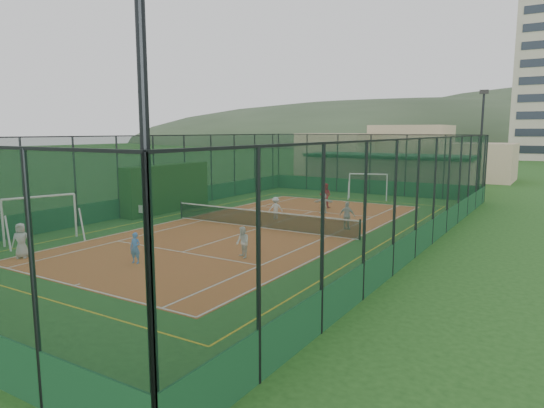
{
  "coord_description": "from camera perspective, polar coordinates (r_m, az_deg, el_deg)",
  "views": [
    {
      "loc": [
        14.26,
        -22.04,
        5.3
      ],
      "look_at": [
        0.08,
        1.07,
        1.2
      ],
      "focal_mm": 32.0,
      "sensor_mm": 36.0,
      "label": 1
    }
  ],
  "objects": [
    {
      "name": "floodlight_ne",
      "position": [
        39.07,
        23.34,
        6.18
      ],
      "size": [
        0.6,
        0.26,
        8.25
      ],
      "primitive_type": null,
      "color": "black",
      "rests_on": "ground"
    },
    {
      "name": "child_far_right",
      "position": [
        26.46,
        8.84,
        -1.37
      ],
      "size": [
        0.89,
        0.38,
        1.51
      ],
      "primitive_type": "imported",
      "rotation": [
        0.0,
        0.0,
        3.16
      ],
      "color": "silver",
      "rests_on": "court_slab"
    },
    {
      "name": "child_far_back",
      "position": [
        31.55,
        6.08,
        0.14
      ],
      "size": [
        1.3,
        0.9,
        1.35
      ],
      "primitive_type": "imported",
      "rotation": [
        0.0,
        0.0,
        3.59
      ],
      "color": "white",
      "rests_on": "court_slab"
    },
    {
      "name": "floodlight_se",
      "position": [
        7.93,
        -14.43,
        -0.2
      ],
      "size": [
        0.6,
        0.26,
        8.25
      ],
      "primitive_type": null,
      "color": "black",
      "rests_on": "ground"
    },
    {
      "name": "futsal_goal_far",
      "position": [
        38.97,
        11.22,
        2.05
      ],
      "size": [
        3.12,
        1.75,
        1.94
      ],
      "primitive_type": null,
      "rotation": [
        0.0,
        0.0,
        0.31
      ],
      "color": "white",
      "rests_on": "ground"
    },
    {
      "name": "child_near_mid",
      "position": [
        20.33,
        -15.79,
        -5.0
      ],
      "size": [
        0.51,
        0.39,
        1.25
      ],
      "primitive_type": "imported",
      "rotation": [
        0.0,
        0.0,
        0.22
      ],
      "color": "#558DF2",
      "rests_on": "court_slab"
    },
    {
      "name": "white_bench",
      "position": [
        30.58,
        -15.21,
        -0.86
      ],
      "size": [
        1.58,
        0.55,
        0.87
      ],
      "primitive_type": null,
      "rotation": [
        0.0,
        0.0,
        0.08
      ],
      "color": "white",
      "rests_on": "ground"
    },
    {
      "name": "coach",
      "position": [
        33.7,
        6.28,
        0.99
      ],
      "size": [
        0.88,
        0.71,
        1.71
      ],
      "primitive_type": "imported",
      "rotation": [
        0.0,
        0.0,
        3.22
      ],
      "color": "#B5132F",
      "rests_on": "court_slab"
    },
    {
      "name": "court_slab",
      "position": [
        26.78,
        -1.34,
        -2.81
      ],
      "size": [
        11.17,
        23.97,
        0.01
      ],
      "primitive_type": "cube",
      "color": "#B85428",
      "rests_on": "ground"
    },
    {
      "name": "tennis_balls",
      "position": [
        28.94,
        -2.14,
        -1.87
      ],
      "size": [
        1.38,
        0.92,
        0.07
      ],
      "color": "#CCE033",
      "rests_on": "court_slab"
    },
    {
      "name": "futsal_goal_near",
      "position": [
        25.81,
        -25.57,
        -1.63
      ],
      "size": [
        3.52,
        1.96,
        2.18
      ],
      "primitive_type": null,
      "rotation": [
        0.0,
        0.0,
        1.26
      ],
      "color": "white",
      "rests_on": "ground"
    },
    {
      "name": "perimeter_fence",
      "position": [
        26.4,
        -1.36,
        2.51
      ],
      "size": [
        18.12,
        34.12,
        5.0
      ],
      "primitive_type": null,
      "color": "black",
      "rests_on": "ground"
    },
    {
      "name": "child_near_right",
      "position": [
        20.43,
        -3.48,
        -4.51
      ],
      "size": [
        0.81,
        0.76,
        1.32
      ],
      "primitive_type": "imported",
      "rotation": [
        0.0,
        0.0,
        -0.55
      ],
      "color": "white",
      "rests_on": "court_slab"
    },
    {
      "name": "child_near_left",
      "position": [
        22.9,
        -27.43,
        -3.84
      ],
      "size": [
        0.86,
        0.83,
        1.48
      ],
      "primitive_type": "imported",
      "rotation": [
        0.0,
        0.0,
        0.69
      ],
      "color": "silver",
      "rests_on": "court_slab"
    },
    {
      "name": "hedge_left",
      "position": [
        32.77,
        -12.25,
        1.84
      ],
      "size": [
        1.07,
        7.11,
        3.11
      ],
      "primitive_type": "cube",
      "color": "black",
      "rests_on": "ground"
    },
    {
      "name": "child_far_left",
      "position": [
        29.27,
        0.43,
        -0.48
      ],
      "size": [
        0.99,
        0.93,
        1.35
      ],
      "primitive_type": "imported",
      "rotation": [
        0.0,
        0.0,
        3.82
      ],
      "color": "white",
      "rests_on": "court_slab"
    },
    {
      "name": "clubhouse",
      "position": [
        46.44,
        13.58,
        3.76
      ],
      "size": [
        15.2,
        7.2,
        3.15
      ],
      "primitive_type": null,
      "color": "tan",
      "rests_on": "ground"
    },
    {
      "name": "distant_hills",
      "position": [
        172.71,
        26.94,
        5.92
      ],
      "size": [
        200.0,
        60.0,
        24.0
      ],
      "primitive_type": null,
      "color": "#384C33",
      "rests_on": "ground"
    },
    {
      "name": "tennis_net",
      "position": [
        26.68,
        -1.35,
        -1.7
      ],
      "size": [
        11.67,
        0.12,
        1.06
      ],
      "primitive_type": null,
      "color": "black",
      "rests_on": "ground"
    },
    {
      "name": "ground",
      "position": [
        26.78,
        -1.34,
        -2.82
      ],
      "size": [
        300.0,
        300.0,
        0.0
      ],
      "primitive_type": "plane",
      "color": "#204C1A",
      "rests_on": "ground"
    }
  ]
}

